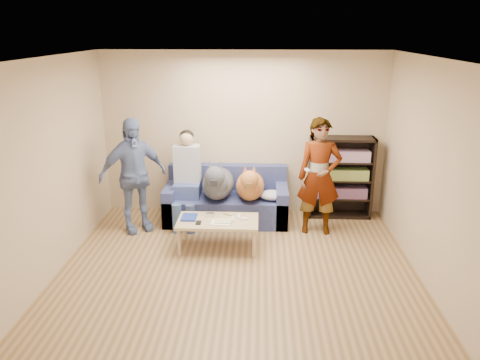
{
  "coord_description": "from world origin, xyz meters",
  "views": [
    {
      "loc": [
        0.26,
        -4.81,
        2.91
      ],
      "look_at": [
        0.0,
        1.2,
        0.95
      ],
      "focal_mm": 35.0,
      "sensor_mm": 36.0,
      "label": 1
    }
  ],
  "objects_px": {
    "sofa": "(227,202)",
    "person_seated": "(187,175)",
    "person_standing_right": "(319,177)",
    "dog_gray": "(217,182)",
    "person_standing_left": "(133,176)",
    "bookshelf": "(340,176)",
    "dog_tan": "(250,185)",
    "coffee_table": "(218,223)",
    "notebook_blue": "(189,217)",
    "camera_silver": "(210,215)"
  },
  "relations": [
    {
      "from": "person_standing_left",
      "to": "dog_gray",
      "type": "bearing_deg",
      "value": -19.48
    },
    {
      "from": "person_standing_left",
      "to": "dog_tan",
      "type": "relative_size",
      "value": 1.46
    },
    {
      "from": "dog_tan",
      "to": "coffee_table",
      "type": "relative_size",
      "value": 1.07
    },
    {
      "from": "bookshelf",
      "to": "person_standing_right",
      "type": "bearing_deg",
      "value": -122.79
    },
    {
      "from": "notebook_blue",
      "to": "dog_gray",
      "type": "bearing_deg",
      "value": 68.28
    },
    {
      "from": "sofa",
      "to": "dog_tan",
      "type": "xyz_separation_m",
      "value": [
        0.37,
        -0.2,
        0.37
      ]
    },
    {
      "from": "notebook_blue",
      "to": "person_standing_right",
      "type": "bearing_deg",
      "value": 17.49
    },
    {
      "from": "camera_silver",
      "to": "coffee_table",
      "type": "relative_size",
      "value": 0.1
    },
    {
      "from": "notebook_blue",
      "to": "dog_tan",
      "type": "relative_size",
      "value": 0.22
    },
    {
      "from": "person_seated",
      "to": "dog_tan",
      "type": "relative_size",
      "value": 1.25
    },
    {
      "from": "coffee_table",
      "to": "bookshelf",
      "type": "xyz_separation_m",
      "value": [
        1.85,
        1.28,
        0.31
      ]
    },
    {
      "from": "person_standing_right",
      "to": "dog_gray",
      "type": "xyz_separation_m",
      "value": [
        -1.5,
        0.23,
        -0.19
      ]
    },
    {
      "from": "camera_silver",
      "to": "bookshelf",
      "type": "height_order",
      "value": "bookshelf"
    },
    {
      "from": "sofa",
      "to": "person_seated",
      "type": "distance_m",
      "value": 0.79
    },
    {
      "from": "dog_gray",
      "to": "coffee_table",
      "type": "distance_m",
      "value": 0.91
    },
    {
      "from": "notebook_blue",
      "to": "person_standing_left",
      "type": "bearing_deg",
      "value": 149.3
    },
    {
      "from": "person_standing_right",
      "to": "person_standing_left",
      "type": "bearing_deg",
      "value": -177.26
    },
    {
      "from": "bookshelf",
      "to": "camera_silver",
      "type": "bearing_deg",
      "value": -149.52
    },
    {
      "from": "dog_gray",
      "to": "person_standing_left",
      "type": "bearing_deg",
      "value": -166.97
    },
    {
      "from": "person_standing_right",
      "to": "person_standing_left",
      "type": "height_order",
      "value": "person_standing_right"
    },
    {
      "from": "dog_tan",
      "to": "bookshelf",
      "type": "height_order",
      "value": "bookshelf"
    },
    {
      "from": "notebook_blue",
      "to": "coffee_table",
      "type": "distance_m",
      "value": 0.41
    },
    {
      "from": "bookshelf",
      "to": "notebook_blue",
      "type": "bearing_deg",
      "value": -151.35
    },
    {
      "from": "person_standing_right",
      "to": "sofa",
      "type": "xyz_separation_m",
      "value": [
        -1.38,
        0.42,
        -0.58
      ]
    },
    {
      "from": "camera_silver",
      "to": "person_seated",
      "type": "height_order",
      "value": "person_seated"
    },
    {
      "from": "person_standing_left",
      "to": "dog_tan",
      "type": "height_order",
      "value": "person_standing_left"
    },
    {
      "from": "camera_silver",
      "to": "dog_tan",
      "type": "height_order",
      "value": "dog_tan"
    },
    {
      "from": "sofa",
      "to": "person_seated",
      "type": "bearing_deg",
      "value": -168.11
    },
    {
      "from": "dog_gray",
      "to": "sofa",
      "type": "bearing_deg",
      "value": 56.1
    },
    {
      "from": "dog_tan",
      "to": "notebook_blue",
      "type": "bearing_deg",
      "value": -135.86
    },
    {
      "from": "coffee_table",
      "to": "notebook_blue",
      "type": "bearing_deg",
      "value": 172.87
    },
    {
      "from": "person_standing_right",
      "to": "person_standing_left",
      "type": "xyz_separation_m",
      "value": [
        -2.72,
        -0.05,
        -0.0
      ]
    },
    {
      "from": "dog_gray",
      "to": "coffee_table",
      "type": "relative_size",
      "value": 1.17
    },
    {
      "from": "sofa",
      "to": "coffee_table",
      "type": "relative_size",
      "value": 1.73
    },
    {
      "from": "sofa",
      "to": "coffee_table",
      "type": "xyz_separation_m",
      "value": [
        -0.05,
        -1.04,
        0.09
      ]
    },
    {
      "from": "person_standing_left",
      "to": "dog_gray",
      "type": "distance_m",
      "value": 1.26
    },
    {
      "from": "person_standing_right",
      "to": "dog_tan",
      "type": "height_order",
      "value": "person_standing_right"
    },
    {
      "from": "person_seated",
      "to": "bookshelf",
      "type": "height_order",
      "value": "person_seated"
    },
    {
      "from": "person_standing_left",
      "to": "camera_silver",
      "type": "relative_size",
      "value": 15.57
    },
    {
      "from": "notebook_blue",
      "to": "dog_gray",
      "type": "distance_m",
      "value": 0.9
    },
    {
      "from": "camera_silver",
      "to": "bookshelf",
      "type": "relative_size",
      "value": 0.08
    },
    {
      "from": "person_standing_right",
      "to": "camera_silver",
      "type": "xyz_separation_m",
      "value": [
        -1.55,
        -0.51,
        -0.42
      ]
    },
    {
      "from": "dog_gray",
      "to": "notebook_blue",
      "type": "bearing_deg",
      "value": -111.72
    },
    {
      "from": "coffee_table",
      "to": "bookshelf",
      "type": "height_order",
      "value": "bookshelf"
    },
    {
      "from": "person_seated",
      "to": "dog_gray",
      "type": "height_order",
      "value": "person_seated"
    },
    {
      "from": "camera_silver",
      "to": "sofa",
      "type": "relative_size",
      "value": 0.06
    },
    {
      "from": "notebook_blue",
      "to": "bookshelf",
      "type": "bearing_deg",
      "value": 28.65
    },
    {
      "from": "person_standing_left",
      "to": "camera_silver",
      "type": "bearing_deg",
      "value": -53.9
    },
    {
      "from": "dog_tan",
      "to": "sofa",
      "type": "bearing_deg",
      "value": 151.71
    },
    {
      "from": "person_standing_left",
      "to": "bookshelf",
      "type": "relative_size",
      "value": 1.32
    }
  ]
}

